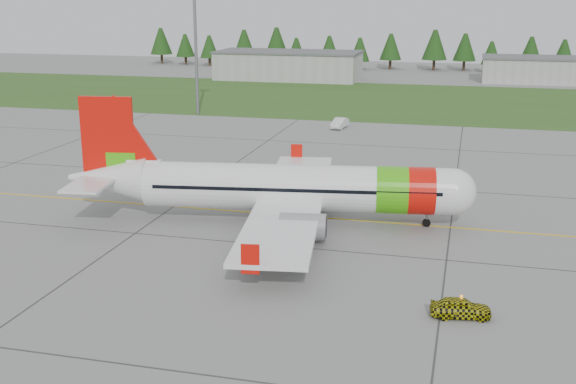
# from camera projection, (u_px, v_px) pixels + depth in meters

# --- Properties ---
(ground) EXTENTS (320.00, 320.00, 0.00)m
(ground) POSITION_uv_depth(u_px,v_px,m) (314.00, 249.00, 55.49)
(ground) COLOR gray
(ground) RESTS_ON ground
(aircraft) EXTENTS (34.89, 32.47, 10.60)m
(aircraft) POSITION_uv_depth(u_px,v_px,m) (287.00, 188.00, 61.23)
(aircraft) COLOR white
(aircraft) RESTS_ON ground
(follow_me_car) EXTENTS (1.46, 1.65, 3.65)m
(follow_me_car) POSITION_uv_depth(u_px,v_px,m) (462.00, 289.00, 43.31)
(follow_me_car) COLOR #D2CE0B
(follow_me_car) RESTS_ON ground
(service_van) EXTENTS (1.76, 1.69, 4.50)m
(service_van) POSITION_uv_depth(u_px,v_px,m) (340.00, 113.00, 104.72)
(service_van) COLOR silver
(service_van) RESTS_ON ground
(grass_strip) EXTENTS (320.00, 50.00, 0.03)m
(grass_strip) POSITION_uv_depth(u_px,v_px,m) (409.00, 101.00, 132.08)
(grass_strip) COLOR #30561E
(grass_strip) RESTS_ON ground
(taxi_guideline) EXTENTS (120.00, 0.25, 0.02)m
(taxi_guideline) POSITION_uv_depth(u_px,v_px,m) (334.00, 218.00, 62.96)
(taxi_guideline) COLOR gold
(taxi_guideline) RESTS_ON ground
(hangar_west) EXTENTS (32.00, 14.00, 6.00)m
(hangar_west) POSITION_uv_depth(u_px,v_px,m) (289.00, 66.00, 164.60)
(hangar_west) COLOR #A8A8A3
(hangar_west) RESTS_ON ground
(hangar_east) EXTENTS (24.00, 12.00, 5.20)m
(hangar_east) POSITION_uv_depth(u_px,v_px,m) (539.00, 70.00, 159.06)
(hangar_east) COLOR #A8A8A3
(hangar_east) RESTS_ON ground
(floodlight_mast) EXTENTS (0.50, 0.50, 20.00)m
(floodlight_mast) POSITION_uv_depth(u_px,v_px,m) (196.00, 52.00, 114.64)
(floodlight_mast) COLOR slate
(floodlight_mast) RESTS_ON ground
(treeline) EXTENTS (160.00, 8.00, 10.00)m
(treeline) POSITION_uv_depth(u_px,v_px,m) (430.00, 51.00, 183.07)
(treeline) COLOR #1C3F14
(treeline) RESTS_ON ground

